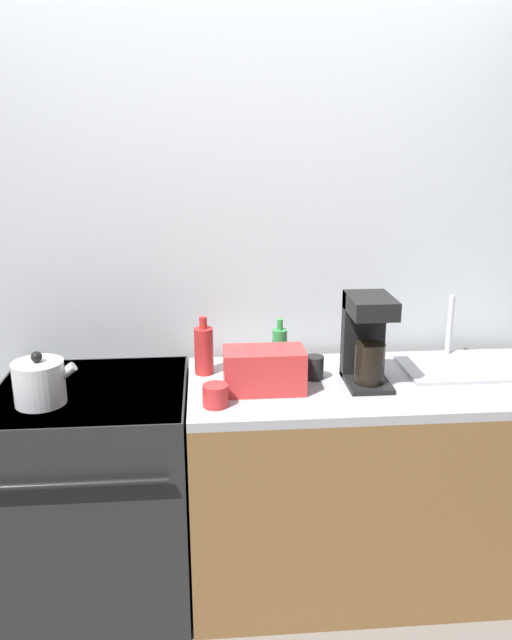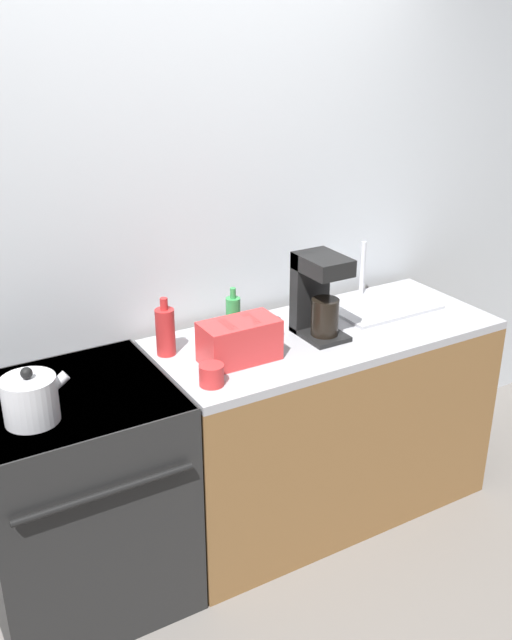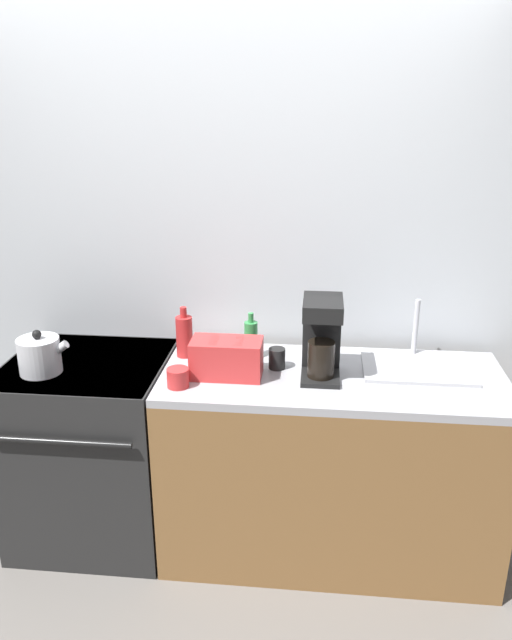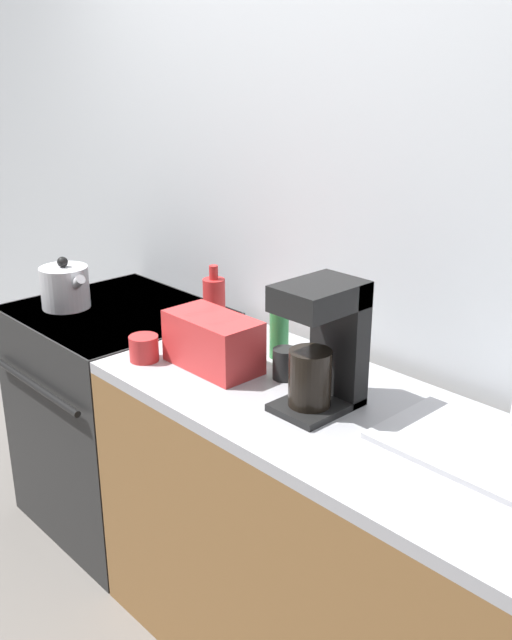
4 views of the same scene
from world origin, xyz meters
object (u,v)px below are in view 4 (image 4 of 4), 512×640
Objects in this scene: stove at (123,414)px; cup_red at (144,348)px; bottle_green at (279,330)px; bottle_red at (214,305)px; cup_black at (285,364)px; kettle at (65,287)px; toaster at (213,342)px; coffee_maker at (325,342)px.

cup_red is (0.48, -0.20, 0.49)m from stove.
bottle_green reaches higher than cup_red.
bottle_green is (0.31, 0.01, -0.01)m from bottle_red.
cup_red is 0.46m from cup_black.
toaster is at bearing 3.47° from kettle.
kettle is at bearing -171.68° from cup_black.
coffee_maker is 0.66m from bottle_red.
kettle is at bearing -164.35° from bottle_green.
bottle_green is 2.38× the size of cup_red.
toaster is at bearing -154.44° from cup_black.
bottle_red reaches higher than cup_black.
kettle is 0.65× the size of coffee_maker.
bottle_red is at bearing 139.25° from toaster.
stove is 1.25m from coffee_maker.
stove is 0.72m from bottle_red.
cup_black is (-0.20, 0.05, -0.14)m from coffee_maker.
kettle is (-0.15, -0.12, 0.53)m from stove.
cup_black is at bearing 8.32° from kettle.
kettle is 1.05m from cup_black.
cup_red is at bearing -129.42° from bottle_green.
bottle_red reaches higher than toaster.
stove is 0.94m from bottle_green.
toaster is 0.43m from coffee_maker.
stove is 3.78× the size of bottle_red.
cup_red is (-0.27, -0.33, -0.05)m from bottle_green.
bottle_green is at bearing 50.58° from cup_red.
cup_red is at bearing -22.44° from stove.
toaster is 3.26× the size of cup_black.
toaster is at bearing -6.04° from stove.
coffee_maker is at bearing 7.64° from toaster.
cup_black is at bearing 2.00° from stove.
stove is 3.95× the size of kettle.
coffee_maker is 0.37m from bottle_green.
toaster is 0.22m from bottle_green.
cup_black is (0.44, -0.10, -0.05)m from bottle_red.
stove is at bearing -169.97° from bottle_green.
bottle_green reaches higher than stove.
bottle_green is (0.08, 0.20, 0.01)m from toaster.
cup_red is (-0.60, -0.18, -0.15)m from coffee_maker.
toaster is at bearing -40.75° from bottle_red.
toaster reaches higher than cup_red.
kettle is at bearing -175.14° from coffee_maker.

